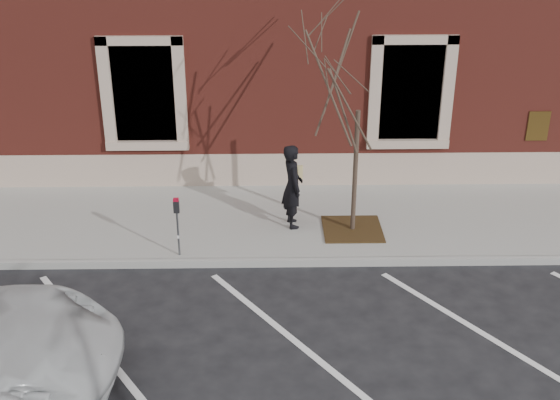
{
  "coord_description": "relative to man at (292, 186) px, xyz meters",
  "views": [
    {
      "loc": [
        -0.21,
        -11.78,
        6.81
      ],
      "look_at": [
        0.0,
        0.6,
        1.1
      ],
      "focal_mm": 45.0,
      "sensor_mm": 36.0,
      "label": 1
    }
  ],
  "objects": [
    {
      "name": "sidewalk_near",
      "position": [
        -0.27,
        0.34,
        -0.97
      ],
      "size": [
        40.0,
        3.5,
        0.15
      ],
      "primitive_type": "cube",
      "color": "#99978F",
      "rests_on": "ground"
    },
    {
      "name": "parking_meter",
      "position": [
        -2.23,
        -1.25,
        -0.06
      ],
      "size": [
        0.11,
        0.08,
        1.2
      ],
      "rotation": [
        0.0,
        0.0,
        -0.11
      ],
      "color": "#595B60",
      "rests_on": "sidewalk_near"
    },
    {
      "name": "parking_stripes",
      "position": [
        -0.27,
        -3.61,
        -1.04
      ],
      "size": [
        28.0,
        4.4,
        0.01
      ],
      "primitive_type": null,
      "color": "silver",
      "rests_on": "ground"
    },
    {
      "name": "curb_near",
      "position": [
        -0.27,
        -1.46,
        -0.97
      ],
      "size": [
        40.0,
        0.12,
        0.15
      ],
      "primitive_type": "cube",
      "color": "#9E9E99",
      "rests_on": "ground"
    },
    {
      "name": "sapling",
      "position": [
        1.25,
        -0.25,
        2.39
      ],
      "size": [
        2.81,
        2.81,
        4.69
      ],
      "color": "#433628",
      "rests_on": "sidewalk_near"
    },
    {
      "name": "man",
      "position": [
        0.0,
        0.0,
        0.0
      ],
      "size": [
        0.54,
        0.72,
        1.78
      ],
      "primitive_type": "imported",
      "rotation": [
        0.0,
        0.0,
        1.76
      ],
      "color": "black",
      "rests_on": "sidewalk_near"
    },
    {
      "name": "tree_grate",
      "position": [
        1.25,
        -0.25,
        -0.88
      ],
      "size": [
        1.22,
        1.22,
        0.03
      ],
      "primitive_type": "cube",
      "color": "#402C14",
      "rests_on": "sidewalk_near"
    },
    {
      "name": "ground",
      "position": [
        -0.27,
        -1.41,
        -1.04
      ],
      "size": [
        120.0,
        120.0,
        0.0
      ],
      "primitive_type": "plane",
      "color": "#28282B",
      "rests_on": "ground"
    }
  ]
}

